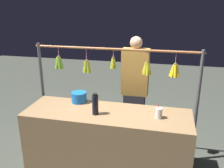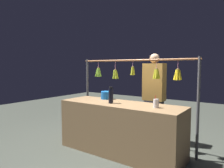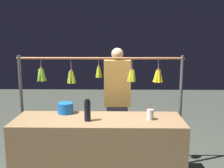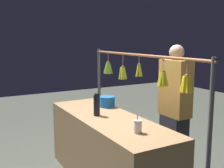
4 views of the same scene
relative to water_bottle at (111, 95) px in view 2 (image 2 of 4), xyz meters
The scene contains 7 objects.
ground_plane 0.97m from the water_bottle, 145.16° to the right, with size 12.00×12.00×0.00m, color #3F433B.
market_counter 0.56m from the water_bottle, 145.16° to the right, with size 2.08×0.67×0.83m, color olive.
display_rack 0.57m from the water_bottle, 102.69° to the right, with size 2.28×0.14×1.58m.
water_bottle is the anchor object (origin of this frame).
blue_bucket 0.46m from the water_bottle, 44.26° to the right, with size 0.20×0.20×0.14m, color blue.
drink_cup 0.76m from the water_bottle, behind, with size 0.08×0.08×0.18m.
vendor_person 0.98m from the water_bottle, 111.70° to the right, with size 0.40×0.21×1.67m.
Camera 2 is at (-1.84, 2.84, 1.43)m, focal length 33.64 mm.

